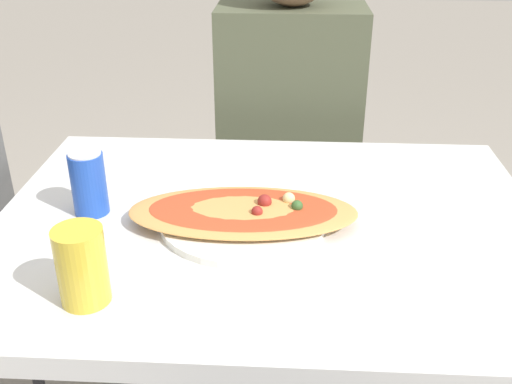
# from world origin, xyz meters

# --- Properties ---
(dining_table) EXTENTS (1.05, 0.79, 0.74)m
(dining_table) POSITION_xyz_m (0.00, 0.00, 0.65)
(dining_table) COLOR silver
(dining_table) RESTS_ON ground_plane
(chair_far_seated) EXTENTS (0.40, 0.40, 0.85)m
(chair_far_seated) POSITION_xyz_m (0.04, 0.72, 0.48)
(chair_far_seated) COLOR #4C4C4C
(chair_far_seated) RESTS_ON ground_plane
(person_seated) EXTENTS (0.40, 0.24, 1.23)m
(person_seated) POSITION_xyz_m (0.04, 0.61, 0.72)
(person_seated) COLOR #2D2D38
(person_seated) RESTS_ON ground_plane
(pizza_main) EXTENTS (0.44, 0.31, 0.05)m
(pizza_main) POSITION_xyz_m (-0.05, -0.02, 0.76)
(pizza_main) COLOR white
(pizza_main) RESTS_ON dining_table
(soda_can) EXTENTS (0.07, 0.07, 0.12)m
(soda_can) POSITION_xyz_m (-0.34, 0.01, 0.80)
(soda_can) COLOR #1E47B2
(soda_can) RESTS_ON dining_table
(drink_glass) EXTENTS (0.08, 0.08, 0.12)m
(drink_glass) POSITION_xyz_m (-0.27, -0.26, 0.80)
(drink_glass) COLOR gold
(drink_glass) RESTS_ON dining_table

